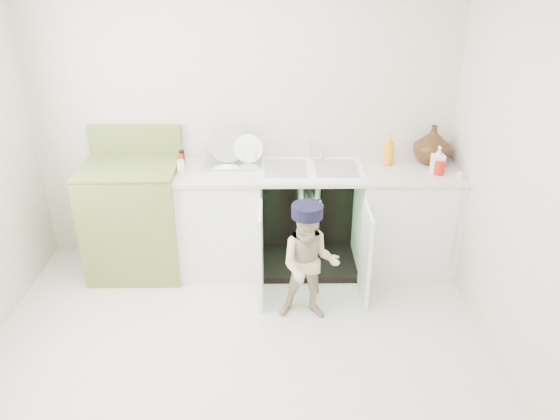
{
  "coord_description": "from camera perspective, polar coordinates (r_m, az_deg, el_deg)",
  "views": [
    {
      "loc": [
        0.26,
        -2.88,
        2.54
      ],
      "look_at": [
        0.3,
        0.7,
        0.78
      ],
      "focal_mm": 35.0,
      "sensor_mm": 36.0,
      "label": 1
    }
  ],
  "objects": [
    {
      "name": "repair_worker",
      "position": [
        3.95,
        3.08,
        -5.54
      ],
      "size": [
        0.47,
        0.58,
        0.92
      ],
      "rotation": [
        0.0,
        0.0,
        -0.08
      ],
      "color": "#C9BA90",
      "rests_on": "ground"
    },
    {
      "name": "counter_run",
      "position": [
        4.59,
        3.44,
        -0.62
      ],
      "size": [
        2.44,
        1.02,
        1.21
      ],
      "color": "white",
      "rests_on": "ground"
    },
    {
      "name": "avocado_stove",
      "position": [
        4.7,
        -14.85,
        -0.66
      ],
      "size": [
        0.76,
        0.65,
        1.19
      ],
      "color": "olive",
      "rests_on": "ground"
    },
    {
      "name": "room_shell",
      "position": [
        3.17,
        -5.25,
        2.02
      ],
      "size": [
        6.0,
        5.5,
        1.26
      ],
      "color": "beige",
      "rests_on": "ground"
    },
    {
      "name": "ground",
      "position": [
        3.85,
        -4.47,
        -15.22
      ],
      "size": [
        3.5,
        3.5,
        0.0
      ],
      "primitive_type": "plane",
      "color": "beige",
      "rests_on": "ground"
    }
  ]
}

